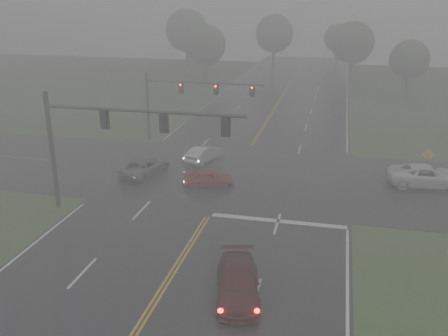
% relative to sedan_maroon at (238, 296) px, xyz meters
% --- Properties ---
extents(main_road, '(18.00, 160.00, 0.02)m').
position_rel_sedan_maroon_xyz_m(main_road, '(-3.66, 14.18, 0.00)').
color(main_road, black).
rests_on(main_road, ground).
extents(cross_street, '(120.00, 14.00, 0.02)m').
position_rel_sedan_maroon_xyz_m(cross_street, '(-3.66, 16.18, 0.00)').
color(cross_street, black).
rests_on(cross_street, ground).
extents(stop_bar, '(8.50, 0.50, 0.01)m').
position_rel_sedan_maroon_xyz_m(stop_bar, '(0.84, 8.58, 0.00)').
color(stop_bar, silver).
rests_on(stop_bar, ground).
extents(sedan_maroon, '(3.04, 5.27, 1.44)m').
position_rel_sedan_maroon_xyz_m(sedan_maroon, '(0.00, 0.00, 0.00)').
color(sedan_maroon, '#3E0B0C').
rests_on(sedan_maroon, ground).
extents(sedan_red, '(4.01, 2.55, 1.27)m').
position_rel_sedan_maroon_xyz_m(sedan_red, '(-5.03, 13.49, 0.00)').
color(sedan_red, '#970E0D').
rests_on(sedan_red, ground).
extents(sedan_silver, '(2.58, 4.26, 1.33)m').
position_rel_sedan_maroon_xyz_m(sedan_silver, '(-6.84, 18.99, 0.00)').
color(sedan_silver, '#B0B2B8').
rests_on(sedan_silver, ground).
extents(car_grey, '(3.30, 5.12, 1.31)m').
position_rel_sedan_maroon_xyz_m(car_grey, '(-10.51, 14.75, 0.00)').
color(car_grey, '#53545A').
rests_on(car_grey, ground).
extents(pickup_white, '(5.85, 3.22, 1.55)m').
position_rel_sedan_maroon_xyz_m(pickup_white, '(10.77, 17.20, 0.00)').
color(pickup_white, white).
rests_on(pickup_white, ground).
extents(signal_gantry_near, '(12.95, 0.34, 7.80)m').
position_rel_sedan_maroon_xyz_m(signal_gantry_near, '(-9.95, 7.56, 5.44)').
color(signal_gantry_near, black).
rests_on(signal_gantry_near, ground).
extents(signal_gantry_far, '(11.38, 0.33, 6.50)m').
position_rel_sedan_maroon_xyz_m(signal_gantry_far, '(-10.37, 24.41, 4.56)').
color(signal_gantry_far, black).
rests_on(signal_gantry_far, ground).
extents(sign_diamond_east, '(1.00, 0.20, 2.42)m').
position_rel_sedan_maroon_xyz_m(sign_diamond_east, '(10.97, 18.97, 1.63)').
color(sign_diamond_east, black).
rests_on(sign_diamond_east, ground).
extents(tree_nw_a, '(6.23, 6.23, 9.15)m').
position_rel_sedan_maroon_xyz_m(tree_nw_a, '(-16.44, 55.30, 6.01)').
color(tree_nw_a, '#2D241D').
rests_on(tree_nw_a, ground).
extents(tree_ne_a, '(6.52, 6.52, 9.58)m').
position_rel_sedan_maroon_xyz_m(tree_ne_a, '(5.47, 61.38, 6.31)').
color(tree_ne_a, '#2D241D').
rests_on(tree_ne_a, ground).
extents(tree_n_mid, '(6.81, 6.81, 10.01)m').
position_rel_sedan_maroon_xyz_m(tree_n_mid, '(-8.20, 72.54, 6.58)').
color(tree_n_mid, '#2D241D').
rests_on(tree_n_mid, ground).
extents(tree_e_near, '(5.27, 5.27, 7.74)m').
position_rel_sedan_maroon_xyz_m(tree_e_near, '(12.86, 51.95, 5.08)').
color(tree_e_near, '#2D241D').
rests_on(tree_e_near, ground).
extents(tree_nw_b, '(7.45, 7.45, 10.94)m').
position_rel_sedan_maroon_xyz_m(tree_nw_b, '(-23.19, 67.61, 7.20)').
color(tree_nw_b, '#2D241D').
rests_on(tree_nw_b, ground).
extents(tree_n_far, '(5.43, 5.43, 7.98)m').
position_rel_sedan_maroon_xyz_m(tree_n_far, '(2.99, 82.09, 5.24)').
color(tree_n_far, '#2D241D').
rests_on(tree_n_far, ground).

